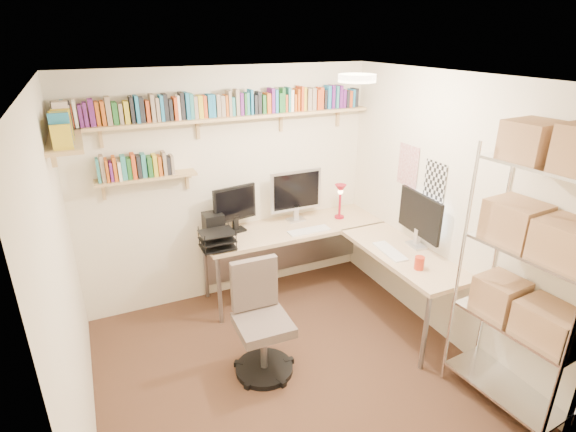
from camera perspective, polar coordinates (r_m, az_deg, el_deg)
name	(u,v)px	position (r m, az deg, el deg)	size (l,w,h in m)	color
ground	(287,368)	(4.26, -0.11, -18.70)	(3.20, 3.20, 0.00)	#422C1C
room_shell	(287,207)	(3.45, -0.07, 1.13)	(3.24, 3.04, 2.52)	beige
wall_shelves	(189,121)	(4.39, -12.46, 11.74)	(3.12, 1.09, 0.80)	tan
corner_desk	(311,235)	(4.78, 2.99, -2.38)	(2.16, 2.06, 1.40)	beige
office_chair	(261,327)	(4.01, -3.44, -13.90)	(0.53, 0.54, 1.02)	black
wire_rack	(542,240)	(3.55, 29.53, -2.70)	(0.52, 0.94, 2.29)	silver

